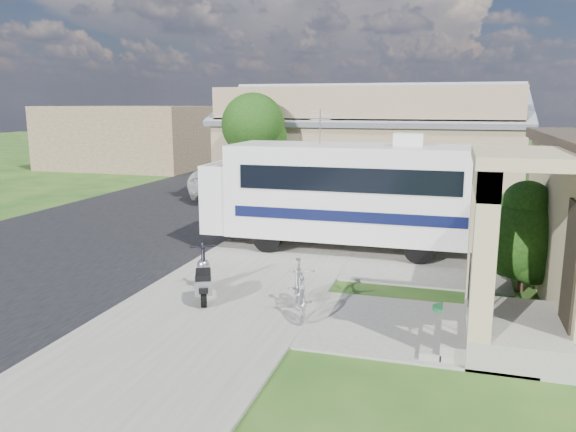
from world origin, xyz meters
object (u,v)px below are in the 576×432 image
(motorhome, at_px, (343,191))
(garden_hose, at_px, (444,313))
(pickup_truck, at_px, (243,176))
(van, at_px, (278,162))
(bicycle, at_px, (300,290))
(shrub, at_px, (527,235))
(scooter, at_px, (204,281))

(motorhome, height_order, garden_hose, motorhome)
(pickup_truck, distance_m, van, 7.38)
(van, bearing_deg, motorhome, -70.38)
(pickup_truck, relative_size, garden_hose, 14.27)
(garden_hose, bearing_deg, bicycle, -166.09)
(shrub, bearing_deg, scooter, -157.49)
(motorhome, xyz_separation_m, pickup_truck, (-6.33, 8.50, -0.83))
(motorhome, relative_size, van, 1.39)
(motorhome, height_order, shrub, motorhome)
(bicycle, height_order, garden_hose, bicycle)
(scooter, height_order, garden_hose, scooter)
(motorhome, xyz_separation_m, shrub, (4.64, -2.52, -0.41))
(scooter, distance_m, garden_hose, 4.96)
(scooter, height_order, van, van)
(shrub, distance_m, garden_hose, 3.02)
(bicycle, relative_size, van, 0.31)
(bicycle, bearing_deg, scooter, 155.20)
(shrub, distance_m, bicycle, 5.36)
(scooter, xyz_separation_m, garden_hose, (4.92, 0.53, -0.38))
(bicycle, xyz_separation_m, garden_hose, (2.76, 0.68, -0.42))
(motorhome, relative_size, garden_hose, 17.59)
(bicycle, distance_m, pickup_truck, 15.37)
(motorhome, distance_m, garden_hose, 5.80)
(scooter, height_order, bicycle, scooter)
(scooter, distance_m, pickup_truck, 14.44)
(scooter, bearing_deg, pickup_truck, 82.83)
(motorhome, xyz_separation_m, scooter, (-1.96, -5.25, -1.22))
(scooter, bearing_deg, van, 78.54)
(shrub, relative_size, bicycle, 1.45)
(shrub, bearing_deg, garden_hose, -127.28)
(shrub, height_order, pickup_truck, shrub)
(shrub, distance_m, pickup_truck, 15.56)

